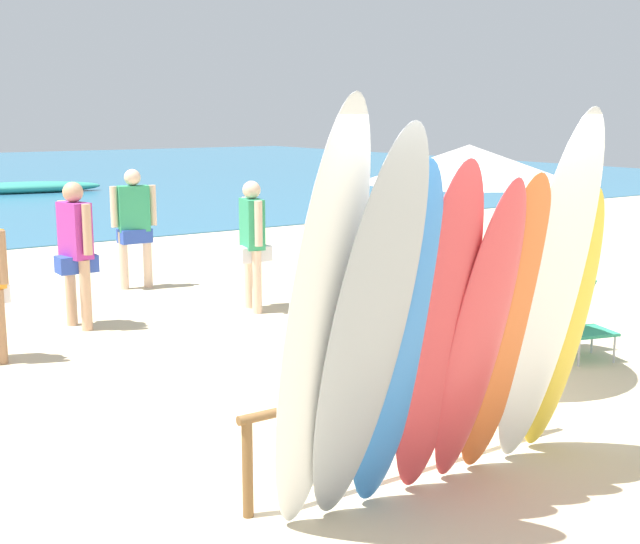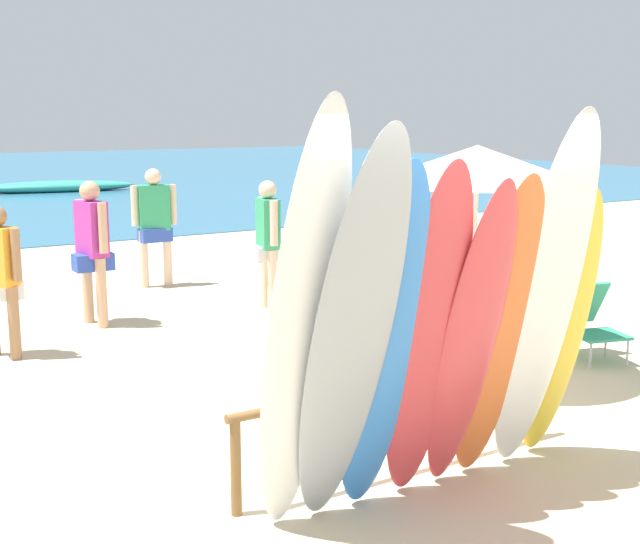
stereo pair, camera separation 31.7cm
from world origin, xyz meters
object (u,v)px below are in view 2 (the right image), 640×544
object	(u,v)px
beachgoer_near_rack	(154,219)
beachgoer_photographing	(334,269)
surfboard_white_6	(545,298)
beach_chair_blue	(589,319)
surfboard_orange_5	(498,332)
beachgoer_strolling	(268,236)
beachgoer_midbeach	(0,271)
surfboard_yellow_7	(561,326)
beach_umbrella	(477,164)
distant_boat	(57,187)
beachgoer_by_water	(92,243)
beach_chair_red	(473,288)
surfboard_red_4	(470,339)
surfboard_blue_2	(384,343)
surfboard_white_0	(304,329)
surfboard_grey_1	(352,337)
surfboard_rack	(399,401)
surfboard_red_3	(428,336)

from	to	relation	value
beachgoer_near_rack	beachgoer_photographing	bearing A→B (deg)	105.87
surfboard_white_6	beach_chair_blue	distance (m)	3.30
surfboard_orange_5	beachgoer_strolling	distance (m)	5.57
surfboard_white_6	beachgoer_midbeach	size ratio (longest dim) A/B	1.66
surfboard_yellow_7	beach_umbrella	size ratio (longest dim) A/B	0.94
surfboard_white_6	beachgoer_midbeach	distance (m)	5.65
surfboard_white_6	distant_boat	world-z (taller)	surfboard_white_6
beachgoer_by_water	beach_chair_red	size ratio (longest dim) A/B	2.08
beachgoer_photographing	beachgoer_strolling	size ratio (longest dim) A/B	0.94
surfboard_red_4	beachgoer_by_water	size ratio (longest dim) A/B	1.27
beachgoer_midbeach	beach_chair_red	distance (m)	5.34
surfboard_orange_5	beach_chair_blue	xyz separation A→B (m)	(2.94, 1.78, -0.66)
surfboard_blue_2	beach_chair_blue	size ratio (longest dim) A/B	2.69
surfboard_white_0	surfboard_blue_2	world-z (taller)	surfboard_white_0
surfboard_grey_1	beachgoer_photographing	world-z (taller)	surfboard_grey_1
surfboard_white_0	beachgoer_midbeach	world-z (taller)	surfboard_white_0
surfboard_rack	surfboard_blue_2	size ratio (longest dim) A/B	1.14
surfboard_orange_5	surfboard_white_6	world-z (taller)	surfboard_white_6
surfboard_blue_2	beachgoer_near_rack	xyz separation A→B (m)	(1.39, 7.65, -0.14)
beachgoer_photographing	surfboard_red_3	bearing A→B (deg)	150.22
beachgoer_midbeach	surfboard_red_3	bearing A→B (deg)	-11.72
beachgoer_strolling	surfboard_blue_2	bearing A→B (deg)	-9.02
beachgoer_photographing	distant_boat	xyz separation A→B (m)	(2.30, 20.25, -0.72)
surfboard_yellow_7	beach_chair_blue	size ratio (longest dim) A/B	2.42
surfboard_yellow_7	beach_chair_red	size ratio (longest dim) A/B	2.50
beachgoer_strolling	beach_umbrella	size ratio (longest dim) A/B	0.75
surfboard_yellow_7	beach_chair_blue	world-z (taller)	surfboard_yellow_7
surfboard_grey_1	surfboard_white_6	xyz separation A→B (m)	(1.59, 0.06, 0.04)
beachgoer_by_water	beach_chair_red	xyz separation A→B (m)	(3.92, -2.27, -0.56)
surfboard_grey_1	beachgoer_midbeach	xyz separation A→B (m)	(-0.97, 5.08, -0.33)
surfboard_red_4	distant_boat	bearing A→B (deg)	81.45
beach_chair_red	beach_chair_blue	bearing A→B (deg)	-71.70
surfboard_rack	surfboard_white_6	distance (m)	1.23
beach_umbrella	surfboard_white_6	bearing A→B (deg)	-119.50
beachgoer_strolling	beach_umbrella	bearing A→B (deg)	17.04
surfboard_blue_2	surfboard_red_4	world-z (taller)	surfboard_blue_2
surfboard_blue_2	beachgoer_strolling	bearing A→B (deg)	67.79
surfboard_rack	surfboard_red_4	size ratio (longest dim) A/B	1.20
surfboard_white_0	beach_umbrella	size ratio (longest dim) A/B	1.22
surfboard_white_0	distant_boat	size ratio (longest dim) A/B	0.54
surfboard_red_4	beach_chair_red	bearing A→B (deg)	47.91
beachgoer_by_water	beachgoer_strolling	world-z (taller)	beachgoer_by_water
surfboard_rack	surfboard_yellow_7	xyz separation A→B (m)	(1.10, -0.43, 0.49)
beachgoer_photographing	beachgoer_by_water	xyz separation A→B (m)	(-1.80, 2.49, 0.09)
surfboard_rack	surfboard_white_6	xyz separation A→B (m)	(0.79, -0.56, 0.76)
surfboard_white_0	surfboard_red_4	bearing A→B (deg)	0.94
surfboard_white_0	surfboard_orange_5	xyz separation A→B (m)	(1.52, 0.05, -0.24)
beachgoer_by_water	beach_chair_red	bearing A→B (deg)	48.76
beachgoer_strolling	beach_chair_blue	distance (m)	4.12
surfboard_orange_5	beach_chair_red	bearing A→B (deg)	53.26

